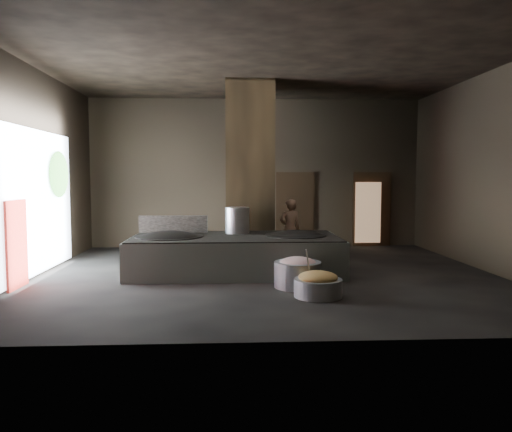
{
  "coord_description": "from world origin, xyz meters",
  "views": [
    {
      "loc": [
        -0.8,
        -10.78,
        2.13
      ],
      "look_at": [
        -0.21,
        0.51,
        1.25
      ],
      "focal_mm": 35.0,
      "sensor_mm": 36.0,
      "label": 1
    }
  ],
  "objects": [
    {
      "name": "pillar",
      "position": [
        -0.3,
        1.9,
        2.25
      ],
      "size": [
        1.2,
        1.2,
        4.5
      ],
      "primitive_type": "cube",
      "color": "black",
      "rests_on": "ground"
    },
    {
      "name": "ladle",
      "position": [
        0.62,
        -1.92,
        0.55
      ],
      "size": [
        0.17,
        0.32,
        0.61
      ],
      "primitive_type": "cylinder",
      "rotation": [
        0.49,
        0.0,
        -0.45
      ],
      "color": "#ABAEB3",
      "rests_on": "veg_basin"
    },
    {
      "name": "wok_right_rim",
      "position": [
        0.67,
        0.28,
        0.82
      ],
      "size": [
        1.39,
        1.39,
        0.05
      ],
      "primitive_type": "cylinder",
      "color": "black",
      "rests_on": "hearth_platform"
    },
    {
      "name": "stock_pot",
      "position": [
        -0.63,
        0.78,
        1.13
      ],
      "size": [
        0.56,
        0.56,
        0.6
      ],
      "primitive_type": "cylinder",
      "color": "#ABAEB3",
      "rests_on": "hearth_platform"
    },
    {
      "name": "cook",
      "position": [
        0.77,
        2.12,
        0.78
      ],
      "size": [
        0.63,
        0.46,
        1.56
      ],
      "primitive_type": "imported",
      "rotation": [
        0.0,
        0.0,
        3.32
      ],
      "color": "#895F45",
      "rests_on": "ground"
    },
    {
      "name": "doorway_far_glow",
      "position": [
        3.44,
        4.28,
        1.05
      ],
      "size": [
        0.79,
        0.04,
        1.87
      ],
      "primitive_type": "cube",
      "color": "#8C6647",
      "rests_on": "ground"
    },
    {
      "name": "meat_fill",
      "position": [
        0.51,
        -1.29,
        0.45
      ],
      "size": [
        0.75,
        0.75,
        0.29
      ],
      "primitive_type": "ellipsoid",
      "color": "#BC7176",
      "rests_on": "meat_basin"
    },
    {
      "name": "doorway_near_glow",
      "position": [
        0.9,
        4.69,
        1.05
      ],
      "size": [
        0.83,
        0.04,
        1.95
      ],
      "primitive_type": "cube",
      "color": "#8C6647",
      "rests_on": "ground"
    },
    {
      "name": "left_opening",
      "position": [
        -4.95,
        0.2,
        1.6
      ],
      "size": [
        0.04,
        4.2,
        3.1
      ],
      "primitive_type": "cube",
      "color": "white",
      "rests_on": "ground"
    },
    {
      "name": "platform_cap",
      "position": [
        -0.68,
        0.23,
        0.82
      ],
      "size": [
        4.52,
        2.17,
        0.03
      ],
      "primitive_type": "cube",
      "color": "black",
      "rests_on": "hearth_platform"
    },
    {
      "name": "wok_right",
      "position": [
        0.67,
        0.28,
        0.75
      ],
      "size": [
        1.36,
        1.36,
        0.38
      ],
      "primitive_type": "ellipsoid",
      "color": "black",
      "rests_on": "hearth_platform"
    },
    {
      "name": "veg_fill",
      "position": [
        0.77,
        -2.07,
        0.35
      ],
      "size": [
        0.71,
        0.71,
        0.22
      ],
      "primitive_type": "ellipsoid",
      "color": "olive",
      "rests_on": "veg_basin"
    },
    {
      "name": "splash_guard",
      "position": [
        -2.13,
        0.98,
        1.03
      ],
      "size": [
        1.61,
        0.07,
        0.4
      ],
      "primitive_type": "cube",
      "rotation": [
        0.0,
        0.0,
        -0.0
      ],
      "color": "black",
      "rests_on": "hearth_platform"
    },
    {
      "name": "ceiling",
      "position": [
        0.0,
        0.0,
        4.55
      ],
      "size": [
        10.0,
        9.0,
        0.1
      ],
      "primitive_type": "cube",
      "color": "black",
      "rests_on": "back_wall"
    },
    {
      "name": "back_wall",
      "position": [
        0.0,
        4.55,
        2.25
      ],
      "size": [
        10.0,
        0.1,
        4.5
      ],
      "primitive_type": "cube",
      "color": "black",
      "rests_on": "ground"
    },
    {
      "name": "pavilion_sliver",
      "position": [
        -4.88,
        -1.1,
        0.85
      ],
      "size": [
        0.05,
        0.9,
        1.7
      ],
      "primitive_type": "cube",
      "color": "maroon",
      "rests_on": "ground"
    },
    {
      "name": "front_wall",
      "position": [
        0.0,
        -4.55,
        2.25
      ],
      "size": [
        10.0,
        0.1,
        4.5
      ],
      "primitive_type": "cube",
      "color": "black",
      "rests_on": "ground"
    },
    {
      "name": "hearth_platform",
      "position": [
        -0.68,
        0.23,
        0.4
      ],
      "size": [
        4.63,
        2.23,
        0.8
      ],
      "primitive_type": "cube",
      "rotation": [
        0.0,
        0.0,
        -0.0
      ],
      "color": "#A0AF9E",
      "rests_on": "ground"
    },
    {
      "name": "floor",
      "position": [
        0.0,
        0.0,
        -0.05
      ],
      "size": [
        10.0,
        9.0,
        0.1
      ],
      "primitive_type": "cube",
      "color": "black",
      "rests_on": "ground"
    },
    {
      "name": "wok_left_rim",
      "position": [
        -2.13,
        0.18,
        0.82
      ],
      "size": [
        1.49,
        1.49,
        0.05
      ],
      "primitive_type": "cylinder",
      "color": "black",
      "rests_on": "hearth_platform"
    },
    {
      "name": "right_wall",
      "position": [
        5.05,
        0.0,
        2.25
      ],
      "size": [
        0.1,
        9.0,
        4.5
      ],
      "primitive_type": "cube",
      "color": "black",
      "rests_on": "ground"
    },
    {
      "name": "left_wall",
      "position": [
        -5.05,
        0.0,
        2.25
      ],
      "size": [
        0.1,
        9.0,
        4.5
      ],
      "primitive_type": "cube",
      "color": "black",
      "rests_on": "ground"
    },
    {
      "name": "doorway_far",
      "position": [
        3.6,
        4.45,
        1.1
      ],
      "size": [
        1.18,
        0.08,
        2.38
      ],
      "primitive_type": "cube",
      "color": "black",
      "rests_on": "ground"
    },
    {
      "name": "doorway_near",
      "position": [
        1.2,
        4.45,
        1.1
      ],
      "size": [
        1.18,
        0.08,
        2.38
      ],
      "primitive_type": "cube",
      "color": "black",
      "rests_on": "ground"
    },
    {
      "name": "tree_silhouette",
      "position": [
        -4.85,
        1.3,
        2.2
      ],
      "size": [
        0.28,
        1.1,
        1.1
      ],
      "primitive_type": "ellipsoid",
      "color": "#194714",
      "rests_on": "left_opening"
    },
    {
      "name": "wok_left",
      "position": [
        -2.13,
        0.18,
        0.75
      ],
      "size": [
        1.46,
        1.46,
        0.4
      ],
      "primitive_type": "ellipsoid",
      "color": "black",
      "rests_on": "hearth_platform"
    },
    {
      "name": "veg_basin",
      "position": [
        0.77,
        -2.07,
        0.16
      ],
      "size": [
        0.88,
        0.88,
        0.32
      ],
      "primitive_type": "cylinder",
      "rotation": [
        0.0,
        0.0,
        -0.02
      ],
      "color": "gray",
      "rests_on": "ground"
    },
    {
      "name": "meat_basin",
      "position": [
        0.51,
        -1.29,
        0.25
      ],
      "size": [
        1.15,
        1.15,
        0.5
      ],
      "primitive_type": "cylinder",
      "rotation": [
        0.0,
        0.0,
        0.33
      ],
      "color": "gray",
      "rests_on": "ground"
    }
  ]
}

